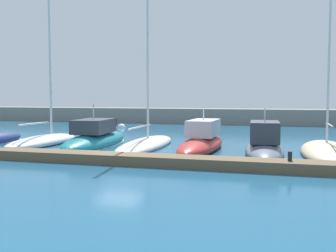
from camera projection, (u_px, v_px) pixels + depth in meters
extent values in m
plane|color=#1E567A|center=(119.00, 157.00, 23.45)|extent=(120.00, 120.00, 0.00)
cube|color=brown|center=(103.00, 158.00, 21.40)|extent=(29.42, 1.59, 0.51)
cube|color=gray|center=(212.00, 116.00, 52.55)|extent=(108.00, 4.00, 1.93)
ellipsoid|color=white|center=(43.00, 142.00, 29.40)|extent=(2.55, 8.62, 0.97)
ellipsoid|color=black|center=(43.00, 144.00, 29.41)|extent=(2.57, 8.71, 0.12)
cylinder|color=silver|center=(50.00, 38.00, 29.96)|extent=(0.16, 0.16, 14.19)
cylinder|color=silver|center=(34.00, 124.00, 28.24)|extent=(0.22, 3.57, 0.11)
ellipsoid|color=#19707F|center=(96.00, 141.00, 28.67)|extent=(3.53, 10.27, 1.27)
ellipsoid|color=silver|center=(96.00, 146.00, 28.69)|extent=(3.57, 10.38, 0.12)
cube|color=#333842|center=(94.00, 126.00, 28.23)|extent=(2.38, 3.72, 0.96)
cube|color=black|center=(103.00, 122.00, 30.02)|extent=(1.93, 1.05, 0.53)
cylinder|color=silver|center=(93.00, 111.00, 28.16)|extent=(0.08, 0.08, 1.11)
ellipsoid|color=silver|center=(146.00, 145.00, 28.04)|extent=(2.94, 10.54, 0.90)
cylinder|color=silver|center=(148.00, 28.00, 27.87)|extent=(0.16, 0.16, 15.22)
cylinder|color=silver|center=(140.00, 127.00, 26.60)|extent=(0.30, 4.45, 0.11)
ellipsoid|color=#B72D28|center=(201.00, 145.00, 26.44)|extent=(2.29, 9.33, 1.10)
cube|color=silver|center=(204.00, 128.00, 27.03)|extent=(1.70, 3.69, 1.08)
cube|color=black|center=(206.00, 125.00, 27.68)|extent=(1.53, 0.92, 0.61)
cylinder|color=silver|center=(204.00, 114.00, 26.96)|extent=(0.08, 0.08, 0.74)
ellipsoid|color=slate|center=(264.00, 150.00, 24.72)|extent=(2.89, 8.51, 0.99)
cube|color=#333842|center=(265.00, 132.00, 24.70)|extent=(1.92, 3.38, 1.25)
cube|color=black|center=(264.00, 127.00, 25.84)|extent=(1.57, 0.92, 0.70)
cylinder|color=silver|center=(265.00, 115.00, 24.63)|extent=(0.08, 0.08, 0.81)
ellipsoid|color=beige|center=(327.00, 153.00, 24.29)|extent=(3.18, 9.92, 1.12)
ellipsoid|color=black|center=(327.00, 154.00, 24.30)|extent=(3.21, 10.02, 0.12)
cylinder|color=silver|center=(330.00, 23.00, 24.14)|extent=(0.14, 0.14, 14.33)
cylinder|color=silver|center=(329.00, 125.00, 23.45)|extent=(0.14, 3.07, 0.10)
sphere|color=white|center=(122.00, 128.00, 45.54)|extent=(0.87, 0.87, 0.87)
cylinder|color=black|center=(290.00, 156.00, 18.71)|extent=(0.20, 0.20, 0.44)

